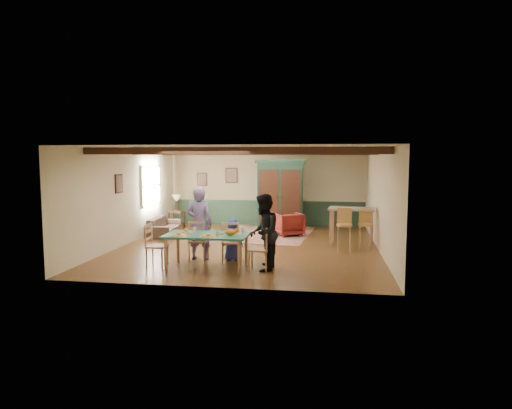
# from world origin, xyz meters

# --- Properties ---
(floor) EXTENTS (8.00, 8.00, 0.00)m
(floor) POSITION_xyz_m (0.00, 0.00, 0.00)
(floor) COLOR #513116
(floor) RESTS_ON ground
(wall_back) EXTENTS (7.00, 0.02, 2.70)m
(wall_back) POSITION_xyz_m (0.00, 4.00, 1.35)
(wall_back) COLOR beige
(wall_back) RESTS_ON floor
(wall_left) EXTENTS (0.02, 8.00, 2.70)m
(wall_left) POSITION_xyz_m (-3.50, 0.00, 1.35)
(wall_left) COLOR beige
(wall_left) RESTS_ON floor
(wall_right) EXTENTS (0.02, 8.00, 2.70)m
(wall_right) POSITION_xyz_m (3.50, 0.00, 1.35)
(wall_right) COLOR beige
(wall_right) RESTS_ON floor
(ceiling) EXTENTS (7.00, 8.00, 0.02)m
(ceiling) POSITION_xyz_m (0.00, 0.00, 2.70)
(ceiling) COLOR silver
(ceiling) RESTS_ON wall_back
(wainscot_back) EXTENTS (6.95, 0.03, 0.90)m
(wainscot_back) POSITION_xyz_m (0.00, 3.98, 0.45)
(wainscot_back) COLOR #203B2B
(wainscot_back) RESTS_ON floor
(ceiling_beam_front) EXTENTS (6.95, 0.16, 0.16)m
(ceiling_beam_front) POSITION_xyz_m (0.00, -2.30, 2.61)
(ceiling_beam_front) COLOR black
(ceiling_beam_front) RESTS_ON ceiling
(ceiling_beam_mid) EXTENTS (6.95, 0.16, 0.16)m
(ceiling_beam_mid) POSITION_xyz_m (0.00, 0.40, 2.61)
(ceiling_beam_mid) COLOR black
(ceiling_beam_mid) RESTS_ON ceiling
(ceiling_beam_back) EXTENTS (6.95, 0.16, 0.16)m
(ceiling_beam_back) POSITION_xyz_m (0.00, 3.00, 2.61)
(ceiling_beam_back) COLOR black
(ceiling_beam_back) RESTS_ON ceiling
(window_left) EXTENTS (0.06, 1.60, 1.30)m
(window_left) POSITION_xyz_m (-3.47, 1.70, 1.55)
(window_left) COLOR white
(window_left) RESTS_ON wall_left
(picture_left_wall) EXTENTS (0.04, 0.42, 0.52)m
(picture_left_wall) POSITION_xyz_m (-3.47, -0.60, 1.75)
(picture_left_wall) COLOR gray
(picture_left_wall) RESTS_ON wall_left
(picture_back_a) EXTENTS (0.45, 0.04, 0.55)m
(picture_back_a) POSITION_xyz_m (-1.30, 3.97, 1.80)
(picture_back_a) COLOR gray
(picture_back_a) RESTS_ON wall_back
(picture_back_b) EXTENTS (0.38, 0.04, 0.48)m
(picture_back_b) POSITION_xyz_m (-2.40, 3.97, 1.65)
(picture_back_b) COLOR gray
(picture_back_b) RESTS_ON wall_back
(dining_table) EXTENTS (1.84, 1.04, 0.76)m
(dining_table) POSITION_xyz_m (-0.51, -2.55, 0.38)
(dining_table) COLOR #1D5D4D
(dining_table) RESTS_ON floor
(dining_chair_far_left) EXTENTS (0.43, 0.45, 0.97)m
(dining_chair_far_left) POSITION_xyz_m (-0.91, -1.81, 0.48)
(dining_chair_far_left) COLOR #A87554
(dining_chair_far_left) RESTS_ON floor
(dining_chair_far_right) EXTENTS (0.43, 0.45, 0.97)m
(dining_chair_far_right) POSITION_xyz_m (-0.10, -1.82, 0.48)
(dining_chair_far_right) COLOR #A87554
(dining_chair_far_right) RESTS_ON floor
(dining_chair_end_left) EXTENTS (0.45, 0.43, 0.97)m
(dining_chair_end_left) POSITION_xyz_m (-1.68, -2.53, 0.48)
(dining_chair_end_left) COLOR #A87554
(dining_chair_end_left) RESTS_ON floor
(dining_chair_end_right) EXTENTS (0.45, 0.43, 0.97)m
(dining_chair_end_right) POSITION_xyz_m (0.66, -2.56, 0.48)
(dining_chair_end_right) COLOR #A87554
(dining_chair_end_right) RESTS_ON floor
(person_man) EXTENTS (0.64, 0.43, 1.75)m
(person_man) POSITION_xyz_m (-0.91, -1.73, 0.88)
(person_man) COLOR #73599A
(person_man) RESTS_ON floor
(person_woman) EXTENTS (0.65, 0.82, 1.68)m
(person_woman) POSITION_xyz_m (0.76, -2.56, 0.84)
(person_woman) COLOR black
(person_woman) RESTS_ON floor
(person_child) EXTENTS (0.50, 0.33, 1.02)m
(person_child) POSITION_xyz_m (-0.10, -1.74, 0.51)
(person_child) COLOR navy
(person_child) RESTS_ON floor
(cat) EXTENTS (0.37, 0.15, 0.18)m
(cat) POSITION_xyz_m (0.04, -2.66, 0.85)
(cat) COLOR orange
(cat) RESTS_ON dining_table
(place_setting_near_left) EXTENTS (0.41, 0.31, 0.11)m
(place_setting_near_left) POSITION_xyz_m (-1.08, -2.80, 0.82)
(place_setting_near_left) COLOR yellow
(place_setting_near_left) RESTS_ON dining_table
(place_setting_near_center) EXTENTS (0.41, 0.31, 0.11)m
(place_setting_near_center) POSITION_xyz_m (-0.42, -2.80, 0.82)
(place_setting_near_center) COLOR yellow
(place_setting_near_center) RESTS_ON dining_table
(place_setting_far_left) EXTENTS (0.41, 0.31, 0.11)m
(place_setting_far_left) POSITION_xyz_m (-1.07, -2.29, 0.82)
(place_setting_far_left) COLOR yellow
(place_setting_far_left) RESTS_ON dining_table
(place_setting_far_right) EXTENTS (0.41, 0.31, 0.11)m
(place_setting_far_right) POSITION_xyz_m (0.05, -2.30, 0.82)
(place_setting_far_right) COLOR yellow
(place_setting_far_right) RESTS_ON dining_table
(area_rug) EXTENTS (3.31, 3.79, 0.01)m
(area_rug) POSITION_xyz_m (0.11, 2.09, 0.01)
(area_rug) COLOR tan
(area_rug) RESTS_ON floor
(armoire) EXTENTS (1.69, 0.70, 2.37)m
(armoire) POSITION_xyz_m (0.57, 3.14, 1.18)
(armoire) COLOR #143222
(armoire) RESTS_ON floor
(armchair) EXTENTS (1.04, 1.05, 0.72)m
(armchair) POSITION_xyz_m (0.96, 1.93, 0.36)
(armchair) COLOR #4C0F0F
(armchair) RESTS_ON floor
(sofa) EXTENTS (0.88, 1.92, 0.55)m
(sofa) POSITION_xyz_m (-3.01, 1.54, 0.27)
(sofa) COLOR #3D2F26
(sofa) RESTS_ON floor
(end_table) EXTENTS (0.53, 0.53, 0.61)m
(end_table) POSITION_xyz_m (-3.01, 2.83, 0.30)
(end_table) COLOR black
(end_table) RESTS_ON floor
(table_lamp) EXTENTS (0.32, 0.32, 0.56)m
(table_lamp) POSITION_xyz_m (-3.01, 2.83, 0.89)
(table_lamp) COLOR tan
(table_lamp) RESTS_ON end_table
(counter_table) EXTENTS (1.35, 0.89, 1.06)m
(counter_table) POSITION_xyz_m (2.81, 0.64, 0.53)
(counter_table) COLOR #C0B596
(counter_table) RESTS_ON floor
(bar_stool_left) EXTENTS (0.42, 0.46, 1.14)m
(bar_stool_left) POSITION_xyz_m (2.58, -0.31, 0.57)
(bar_stool_left) COLOR tan
(bar_stool_left) RESTS_ON floor
(bar_stool_right) EXTENTS (0.43, 0.47, 1.08)m
(bar_stool_right) POSITION_xyz_m (3.15, 0.14, 0.54)
(bar_stool_right) COLOR tan
(bar_stool_right) RESTS_ON floor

